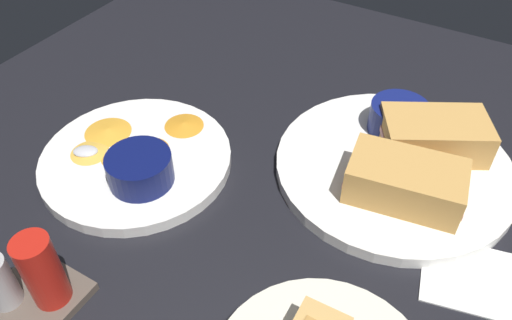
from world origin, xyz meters
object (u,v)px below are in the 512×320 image
spoon_by_dark_ramekin (395,156)px  ramekin_light_gravy (140,168)px  plate_sandwich_main (393,167)px  sandwich_half_far (434,135)px  sandwich_half_near (405,181)px  spoon_by_gravy_ramekin (96,152)px  condiment_caddy (30,283)px  ramekin_dark_sauce (398,117)px  plate_chips_companion (137,160)px

spoon_by_dark_ramekin → ramekin_light_gravy: bearing=37.4°
plate_sandwich_main → spoon_by_dark_ramekin: bearing=-74.6°
sandwich_half_far → sandwich_half_near: bearing=87.0°
sandwich_half_near → sandwich_half_far: bearing=-93.0°
sandwich_half_near → spoon_by_gravy_ramekin: size_ratio=1.51×
ramekin_light_gravy → condiment_caddy: (-1.14, 17.75, -0.23)cm
spoon_by_dark_ramekin → condiment_caddy: bearing=56.9°
condiment_caddy → sandwich_half_near: bearing=-130.8°
condiment_caddy → spoon_by_gravy_ramekin: bearing=-63.1°
plate_sandwich_main → ramekin_dark_sauce: bearing=-72.0°
spoon_by_dark_ramekin → spoon_by_gravy_ramekin: same height
condiment_caddy → plate_sandwich_main: bearing=-123.9°
spoon_by_gravy_ramekin → condiment_caddy: size_ratio=0.99×
sandwich_half_near → ramekin_light_gravy: sandwich_half_near is taller
plate_sandwich_main → condiment_caddy: 43.82cm
sandwich_half_near → plate_chips_companion: 33.61cm
spoon_by_gravy_ramekin → spoon_by_dark_ramekin: bearing=-150.9°
sandwich_half_far → condiment_caddy: 49.43cm
sandwich_half_near → ramekin_light_gravy: size_ratio=1.79×
sandwich_half_near → sandwich_half_far: same height
plate_sandwich_main → sandwich_half_far: size_ratio=1.99×
spoon_by_dark_ramekin → ramekin_light_gravy: ramekin_light_gravy is taller
plate_sandwich_main → plate_chips_companion: size_ratio=1.22×
ramekin_light_gravy → spoon_by_dark_ramekin: bearing=-142.6°
plate_sandwich_main → sandwich_half_near: sandwich_half_near is taller
spoon_by_gravy_ramekin → condiment_caddy: 20.72cm
plate_chips_companion → spoon_by_dark_ramekin: bearing=-150.7°
sandwich_half_far → ramekin_dark_sauce: (5.17, -1.64, -0.24)cm
plate_chips_companion → spoon_by_gravy_ramekin: (4.53, 2.38, 1.16)cm
sandwich_half_near → spoon_by_gravy_ramekin: bearing=19.4°
plate_chips_companion → spoon_by_gravy_ramekin: size_ratio=2.60×
sandwich_half_far → ramekin_dark_sauce: sandwich_half_far is taller
sandwich_half_near → ramekin_dark_sauce: 12.38cm
sandwich_half_far → ramekin_dark_sauce: 5.43cm
plate_sandwich_main → ramekin_light_gravy: size_ratio=3.78×
plate_sandwich_main → plate_chips_companion: (29.21, 15.50, 0.00)cm
ramekin_dark_sauce → sandwich_half_far: bearing=162.4°
spoon_by_dark_ramekin → ramekin_light_gravy: size_ratio=1.24×
sandwich_half_far → ramekin_light_gravy: bearing=39.2°
ramekin_dark_sauce → plate_chips_companion: ramekin_dark_sauce is taller
condiment_caddy → ramekin_light_gravy: bearing=-86.3°
sandwich_half_near → plate_chips_companion: size_ratio=0.58×
sandwich_half_far → spoon_by_gravy_ramekin: sandwich_half_far is taller
sandwich_half_near → ramekin_light_gravy: 31.18cm
ramekin_dark_sauce → spoon_by_dark_ramekin: 6.19cm
plate_sandwich_main → condiment_caddy: (24.39, 36.31, 2.61)cm
spoon_by_gravy_ramekin → sandwich_half_far: bearing=-148.4°
spoon_by_gravy_ramekin → plate_chips_companion: bearing=-152.3°
ramekin_light_gravy → spoon_by_gravy_ramekin: size_ratio=0.84×
ramekin_dark_sauce → ramekin_light_gravy: ramekin_dark_sauce is taller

